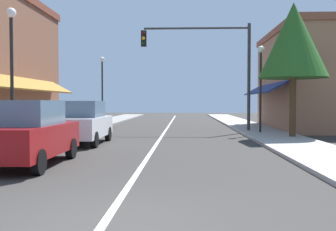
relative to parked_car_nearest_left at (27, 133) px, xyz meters
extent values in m
plane|color=#33302D|center=(3.10, 12.99, -0.88)|extent=(80.00, 80.00, 0.00)
cube|color=gray|center=(-2.40, 12.99, -0.82)|extent=(2.60, 56.00, 0.12)
cube|color=#A39E99|center=(8.60, 12.99, -0.82)|extent=(2.60, 56.00, 0.12)
cube|color=silver|center=(3.10, 12.99, -0.88)|extent=(0.14, 52.00, 0.01)
cube|color=slate|center=(-3.76, 6.99, 0.52)|extent=(0.08, 10.64, 1.80)
cube|color=olive|center=(-3.15, 6.99, 1.72)|extent=(1.27, 11.76, 0.73)
cube|color=slate|center=(-3.76, 10.07, 4.02)|extent=(0.08, 1.10, 1.30)
cube|color=#9E6B4C|center=(12.81, 14.99, 2.08)|extent=(5.83, 10.00, 5.92)
cube|color=brown|center=(12.81, 14.99, 5.24)|extent=(6.03, 10.20, 0.40)
cube|color=slate|center=(9.96, 14.99, 0.52)|extent=(0.08, 7.60, 1.80)
cube|color=navy|center=(9.35, 14.99, 1.72)|extent=(1.27, 8.40, 0.73)
cube|color=slate|center=(9.96, 12.79, 3.38)|extent=(0.08, 1.10, 1.30)
cube|color=slate|center=(9.96, 17.19, 3.38)|extent=(0.08, 1.10, 1.30)
cube|color=maroon|center=(0.00, 0.03, -0.17)|extent=(1.75, 4.11, 0.80)
cube|color=slate|center=(0.00, -0.07, 0.56)|extent=(1.54, 2.01, 0.66)
cylinder|color=black|center=(-0.80, 1.37, -0.57)|extent=(0.20, 0.62, 0.62)
cylinder|color=black|center=(0.78, 1.38, -0.57)|extent=(0.20, 0.62, 0.62)
cylinder|color=black|center=(0.80, -1.32, -0.57)|extent=(0.20, 0.62, 0.62)
cube|color=silver|center=(0.06, 5.50, -0.17)|extent=(1.75, 4.11, 0.80)
cube|color=slate|center=(0.06, 5.40, 0.56)|extent=(1.53, 2.01, 0.66)
cylinder|color=black|center=(-0.74, 6.85, -0.57)|extent=(0.20, 0.62, 0.62)
cylinder|color=black|center=(0.84, 6.86, -0.57)|extent=(0.20, 0.62, 0.62)
cylinder|color=black|center=(-0.73, 4.14, -0.57)|extent=(0.20, 0.62, 0.62)
cylinder|color=black|center=(0.86, 4.15, -0.57)|extent=(0.20, 0.62, 0.62)
cylinder|color=#333333|center=(7.90, 11.97, 2.21)|extent=(0.18, 0.18, 6.18)
cylinder|color=#333333|center=(4.91, 11.97, 5.05)|extent=(5.97, 0.12, 0.12)
cube|color=black|center=(1.93, 11.79, 4.45)|extent=(0.30, 0.24, 0.90)
sphere|color=#420F0F|center=(1.93, 11.66, 4.73)|extent=(0.20, 0.20, 0.20)
sphere|color=yellow|center=(1.93, 11.66, 4.45)|extent=(0.20, 0.20, 0.20)
sphere|color=#0C3316|center=(1.93, 11.66, 4.17)|extent=(0.20, 0.20, 0.20)
cylinder|color=black|center=(-1.92, 3.36, 1.48)|extent=(0.12, 0.12, 4.72)
sphere|color=white|center=(-1.92, 3.36, 4.02)|extent=(0.36, 0.36, 0.36)
cylinder|color=black|center=(8.28, 10.57, 1.29)|extent=(0.12, 0.12, 4.35)
sphere|color=white|center=(8.28, 10.57, 3.65)|extent=(0.36, 0.36, 0.36)
cylinder|color=black|center=(-1.98, 18.88, 1.51)|extent=(0.12, 0.12, 4.78)
sphere|color=white|center=(-1.98, 18.88, 4.08)|extent=(0.36, 0.36, 0.36)
cylinder|color=#4C331E|center=(9.29, 8.06, 0.79)|extent=(0.30, 0.30, 3.33)
cone|color=#285B21|center=(9.29, 8.06, 3.72)|extent=(3.18, 3.18, 3.50)
camera|label=1|loc=(4.24, -10.29, 0.84)|focal=41.55mm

